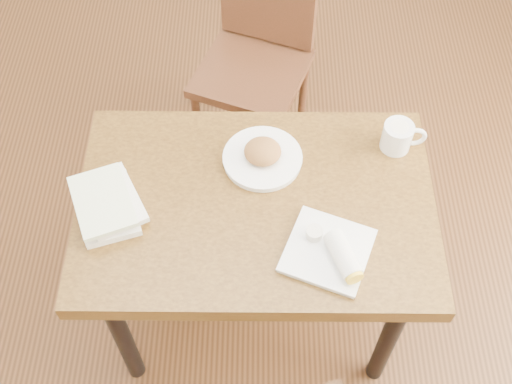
{
  "coord_description": "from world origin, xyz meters",
  "views": [
    {
      "loc": [
        0.01,
        -1.09,
        2.36
      ],
      "look_at": [
        0.0,
        0.0,
        0.8
      ],
      "focal_mm": 45.0,
      "sensor_mm": 36.0,
      "label": 1
    }
  ],
  "objects_px": {
    "table": "(256,218)",
    "plate_burrito": "(332,252)",
    "plate_scone": "(263,156)",
    "book_stack": "(107,204)",
    "coffee_mug": "(399,136)",
    "chair_far": "(258,46)"
  },
  "relations": [
    {
      "from": "table",
      "to": "book_stack",
      "type": "height_order",
      "value": "book_stack"
    },
    {
      "from": "plate_scone",
      "to": "coffee_mug",
      "type": "distance_m",
      "value": 0.44
    },
    {
      "from": "table",
      "to": "plate_scone",
      "type": "height_order",
      "value": "plate_scone"
    },
    {
      "from": "plate_burrito",
      "to": "book_stack",
      "type": "distance_m",
      "value": 0.68
    },
    {
      "from": "table",
      "to": "chair_far",
      "type": "relative_size",
      "value": 1.14
    },
    {
      "from": "plate_scone",
      "to": "chair_far",
      "type": "bearing_deg",
      "value": 91.23
    },
    {
      "from": "chair_far",
      "to": "coffee_mug",
      "type": "relative_size",
      "value": 6.69
    },
    {
      "from": "table",
      "to": "plate_scone",
      "type": "bearing_deg",
      "value": 82.88
    },
    {
      "from": "chair_far",
      "to": "plate_burrito",
      "type": "relative_size",
      "value": 3.18
    },
    {
      "from": "plate_scone",
      "to": "coffee_mug",
      "type": "relative_size",
      "value": 1.77
    },
    {
      "from": "coffee_mug",
      "to": "plate_burrito",
      "type": "bearing_deg",
      "value": -119.67
    },
    {
      "from": "coffee_mug",
      "to": "chair_far",
      "type": "bearing_deg",
      "value": 123.01
    },
    {
      "from": "chair_far",
      "to": "book_stack",
      "type": "height_order",
      "value": "chair_far"
    },
    {
      "from": "table",
      "to": "coffee_mug",
      "type": "relative_size",
      "value": 7.65
    },
    {
      "from": "plate_scone",
      "to": "book_stack",
      "type": "xyz_separation_m",
      "value": [
        -0.46,
        -0.19,
        0.01
      ]
    },
    {
      "from": "plate_scone",
      "to": "book_stack",
      "type": "relative_size",
      "value": 0.87
    },
    {
      "from": "table",
      "to": "plate_burrito",
      "type": "xyz_separation_m",
      "value": [
        0.22,
        -0.19,
        0.12
      ]
    },
    {
      "from": "table",
      "to": "book_stack",
      "type": "xyz_separation_m",
      "value": [
        -0.44,
        -0.03,
        0.13
      ]
    },
    {
      "from": "table",
      "to": "book_stack",
      "type": "relative_size",
      "value": 3.74
    },
    {
      "from": "chair_far",
      "to": "coffee_mug",
      "type": "xyz_separation_m",
      "value": [
        0.45,
        -0.69,
        0.25
      ]
    },
    {
      "from": "plate_scone",
      "to": "plate_burrito",
      "type": "xyz_separation_m",
      "value": [
        0.2,
        -0.34,
        -0.0
      ]
    },
    {
      "from": "book_stack",
      "to": "plate_scone",
      "type": "bearing_deg",
      "value": 22.2
    }
  ]
}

